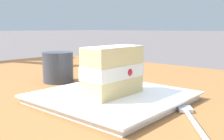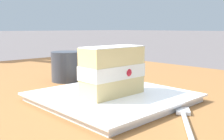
% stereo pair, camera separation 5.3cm
% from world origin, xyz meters
% --- Properties ---
extents(dessert_plate, '(0.27, 0.27, 0.02)m').
position_xyz_m(dessert_plate, '(-0.20, 0.27, 0.76)').
color(dessert_plate, white).
rests_on(dessert_plate, patio_table).
extents(cake_slice, '(0.13, 0.07, 0.10)m').
position_xyz_m(cake_slice, '(-0.19, 0.28, 0.81)').
color(cake_slice, '#E0C17A').
rests_on(cake_slice, dessert_plate).
extents(dessert_fork, '(0.15, 0.12, 0.01)m').
position_xyz_m(dessert_fork, '(-0.19, 0.44, 0.75)').
color(dessert_fork, silver).
rests_on(dessert_fork, patio_table).
extents(coffee_cup, '(0.08, 0.08, 0.08)m').
position_xyz_m(coffee_cup, '(-0.25, 0.03, 0.79)').
color(coffee_cup, '#333842').
rests_on(coffee_cup, patio_table).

